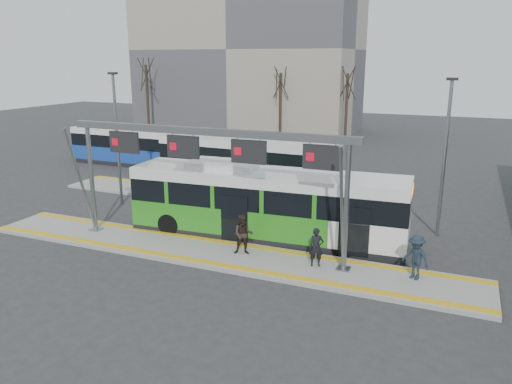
% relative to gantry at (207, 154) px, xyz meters
% --- Properties ---
extents(ground, '(120.00, 120.00, 0.00)m').
position_rel_gantry_xyz_m(ground, '(0.35, -0.25, -4.30)').
color(ground, '#2D2D30').
rests_on(ground, ground).
extents(platform_main, '(22.00, 3.00, 0.15)m').
position_rel_gantry_xyz_m(platform_main, '(0.35, -0.25, -4.22)').
color(platform_main, gray).
rests_on(platform_main, ground).
extents(platform_second, '(20.00, 3.00, 0.15)m').
position_rel_gantry_xyz_m(platform_second, '(-3.65, 7.75, -4.22)').
color(platform_second, gray).
rests_on(platform_second, ground).
extents(tactile_main, '(22.00, 2.65, 0.02)m').
position_rel_gantry_xyz_m(tactile_main, '(0.35, -0.25, -4.14)').
color(tactile_main, gold).
rests_on(tactile_main, platform_main).
extents(tactile_second, '(20.00, 0.35, 0.02)m').
position_rel_gantry_xyz_m(tactile_second, '(-3.65, 8.90, -4.14)').
color(tactile_second, gold).
rests_on(tactile_second, platform_second).
extents(gantry, '(13.00, 1.68, 5.20)m').
position_rel_gantry_xyz_m(gantry, '(0.00, 0.00, 0.00)').
color(gantry, slate).
rests_on(gantry, platform_main).
extents(apartment_block, '(24.50, 12.50, 18.40)m').
position_rel_gantry_xyz_m(apartment_block, '(-13.65, 35.75, 4.91)').
color(apartment_block, gray).
rests_on(apartment_block, ground).
extents(hero_bus, '(12.78, 3.41, 3.48)m').
position_rel_gantry_xyz_m(hero_bus, '(1.58, 2.58, -2.71)').
color(hero_bus, black).
rests_on(hero_bus, ground).
extents(bg_bus_green, '(12.17, 3.02, 3.02)m').
position_rel_gantry_xyz_m(bg_bus_green, '(-3.32, 11.61, -2.81)').
color(bg_bus_green, black).
rests_on(bg_bus_green, ground).
extents(bg_bus_blue, '(10.87, 2.57, 2.83)m').
position_rel_gantry_xyz_m(bg_bus_blue, '(-13.81, 13.99, -2.90)').
color(bg_bus_blue, black).
rests_on(bg_bus_blue, ground).
extents(passenger_a, '(0.66, 0.54, 1.55)m').
position_rel_gantry_xyz_m(passenger_a, '(4.76, -0.03, -3.38)').
color(passenger_a, black).
rests_on(passenger_a, platform_main).
extents(passenger_b, '(1.00, 0.89, 1.70)m').
position_rel_gantry_xyz_m(passenger_b, '(1.61, 0.02, -3.30)').
color(passenger_b, '#2D221E').
rests_on(passenger_b, platform_main).
extents(passenger_c, '(1.27, 1.08, 1.70)m').
position_rel_gantry_xyz_m(passenger_c, '(8.47, 0.24, -3.30)').
color(passenger_c, '#1C2733').
rests_on(passenger_c, platform_main).
extents(tree_left, '(1.40, 1.40, 7.61)m').
position_rel_gantry_xyz_m(tree_left, '(-7.52, 29.37, 1.47)').
color(tree_left, '#382B21').
rests_on(tree_left, ground).
extents(tree_mid, '(1.40, 1.40, 7.64)m').
position_rel_gantry_xyz_m(tree_mid, '(-0.97, 29.77, 1.49)').
color(tree_mid, '#382B21').
rests_on(tree_mid, ground).
extents(tree_far, '(1.40, 1.40, 8.45)m').
position_rel_gantry_xyz_m(tree_far, '(-21.92, 27.42, 2.11)').
color(tree_far, '#382B21').
rests_on(tree_far, ground).
extents(lamp_west, '(0.50, 0.25, 7.37)m').
position_rel_gantry_xyz_m(lamp_west, '(-8.14, 4.61, -0.37)').
color(lamp_west, slate).
rests_on(lamp_west, ground).
extents(lamp_east, '(0.50, 0.25, 7.27)m').
position_rel_gantry_xyz_m(lamp_east, '(8.94, 6.01, -0.42)').
color(lamp_east, slate).
rests_on(lamp_east, ground).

